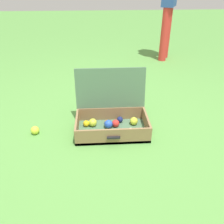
{
  "coord_description": "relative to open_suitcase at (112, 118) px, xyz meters",
  "views": [
    {
      "loc": [
        -0.12,
        -1.85,
        1.26
      ],
      "look_at": [
        -0.01,
        -0.07,
        0.21
      ],
      "focal_mm": 38.09,
      "sensor_mm": 36.0,
      "label": 1
    }
  ],
  "objects": [
    {
      "name": "ground_plane",
      "position": [
        0.0,
        0.02,
        -0.12
      ],
      "size": [
        16.0,
        16.0,
        0.0
      ],
      "primitive_type": "plane",
      "color": "#569342"
    },
    {
      "name": "open_suitcase",
      "position": [
        0.0,
        0.0,
        0.0
      ],
      "size": [
        0.65,
        0.46,
        0.53
      ],
      "color": "#4C7051",
      "rests_on": "ground"
    },
    {
      "name": "stray_ball_on_grass",
      "position": [
        -0.7,
        -0.04,
        -0.08
      ],
      "size": [
        0.08,
        0.08,
        0.08
      ],
      "primitive_type": "sphere",
      "color": "#CCDB38",
      "rests_on": "ground"
    }
  ]
}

